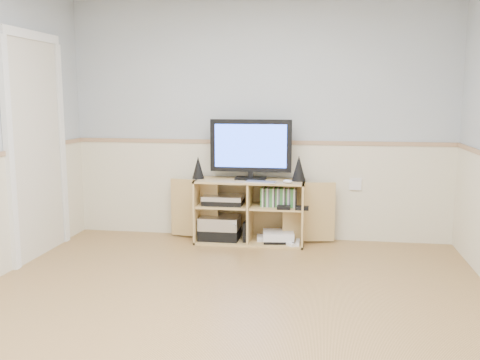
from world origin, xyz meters
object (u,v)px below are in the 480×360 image
object	(u,v)px
media_cabinet	(251,210)
game_consoles	(277,237)
monitor	(251,147)
keyboard	(261,182)

from	to	relation	value
media_cabinet	game_consoles	xyz separation A→B (m)	(0.29, -0.06, -0.26)
monitor	media_cabinet	bearing A→B (deg)	90.00
media_cabinet	monitor	world-z (taller)	monitor
keyboard	game_consoles	xyz separation A→B (m)	(0.16, 0.13, -0.59)
monitor	keyboard	world-z (taller)	monitor
keyboard	game_consoles	distance (m)	0.62
monitor	game_consoles	size ratio (longest dim) A/B	1.82
media_cabinet	keyboard	bearing A→B (deg)	-56.17
media_cabinet	game_consoles	bearing A→B (deg)	-12.60
monitor	game_consoles	bearing A→B (deg)	-11.97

